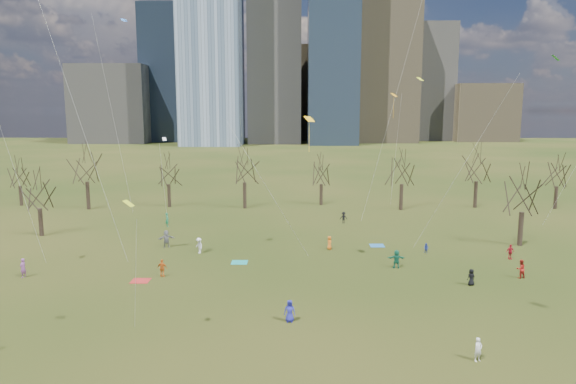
{
  "coord_description": "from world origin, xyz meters",
  "views": [
    {
      "loc": [
        0.51,
        -38.28,
        14.96
      ],
      "look_at": [
        0.0,
        12.0,
        7.0
      ],
      "focal_mm": 32.0,
      "sensor_mm": 36.0,
      "label": 1
    }
  ],
  "objects_px": {
    "blanket_navy": "(377,246)",
    "person_0": "(290,311)",
    "blanket_teal": "(239,262)",
    "person_4": "(162,268)",
    "blanket_crimson": "(141,281)",
    "person_1": "(478,349)"
  },
  "relations": [
    {
      "from": "person_0",
      "to": "person_1",
      "type": "xyz_separation_m",
      "value": [
        11.42,
        -5.72,
        -0.07
      ]
    },
    {
      "from": "person_1",
      "to": "person_4",
      "type": "relative_size",
      "value": 0.9
    },
    {
      "from": "person_4",
      "to": "blanket_teal",
      "type": "bearing_deg",
      "value": -134.12
    },
    {
      "from": "blanket_teal",
      "to": "person_4",
      "type": "relative_size",
      "value": 0.97
    },
    {
      "from": "blanket_teal",
      "to": "person_4",
      "type": "bearing_deg",
      "value": -145.21
    },
    {
      "from": "blanket_crimson",
      "to": "person_1",
      "type": "xyz_separation_m",
      "value": [
        24.77,
        -14.52,
        0.72
      ]
    },
    {
      "from": "blanket_navy",
      "to": "blanket_crimson",
      "type": "xyz_separation_m",
      "value": [
        -23.01,
        -12.33,
        0.0
      ]
    },
    {
      "from": "blanket_crimson",
      "to": "person_1",
      "type": "distance_m",
      "value": 28.72
    },
    {
      "from": "blanket_teal",
      "to": "blanket_navy",
      "type": "xyz_separation_m",
      "value": [
        14.78,
        6.6,
        0.0
      ]
    },
    {
      "from": "blanket_crimson",
      "to": "person_0",
      "type": "relative_size",
      "value": 0.98
    },
    {
      "from": "blanket_teal",
      "to": "person_0",
      "type": "xyz_separation_m",
      "value": [
        5.12,
        -14.52,
        0.8
      ]
    },
    {
      "from": "blanket_crimson",
      "to": "person_0",
      "type": "distance_m",
      "value": 16.01
    },
    {
      "from": "blanket_teal",
      "to": "blanket_navy",
      "type": "bearing_deg",
      "value": 24.07
    },
    {
      "from": "blanket_navy",
      "to": "person_0",
      "type": "distance_m",
      "value": 23.25
    },
    {
      "from": "blanket_crimson",
      "to": "person_4",
      "type": "bearing_deg",
      "value": 34.88
    },
    {
      "from": "blanket_teal",
      "to": "person_1",
      "type": "bearing_deg",
      "value": -50.74
    },
    {
      "from": "blanket_teal",
      "to": "person_4",
      "type": "xyz_separation_m",
      "value": [
        -6.55,
        -4.55,
        0.81
      ]
    },
    {
      "from": "person_0",
      "to": "blanket_teal",
      "type": "bearing_deg",
      "value": 111.18
    },
    {
      "from": "blanket_crimson",
      "to": "person_1",
      "type": "height_order",
      "value": "person_1"
    },
    {
      "from": "blanket_teal",
      "to": "blanket_crimson",
      "type": "relative_size",
      "value": 1.0
    },
    {
      "from": "person_0",
      "to": "blanket_crimson",
      "type": "bearing_deg",
      "value": 148.38
    },
    {
      "from": "blanket_navy",
      "to": "person_4",
      "type": "bearing_deg",
      "value": -152.4
    }
  ]
}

